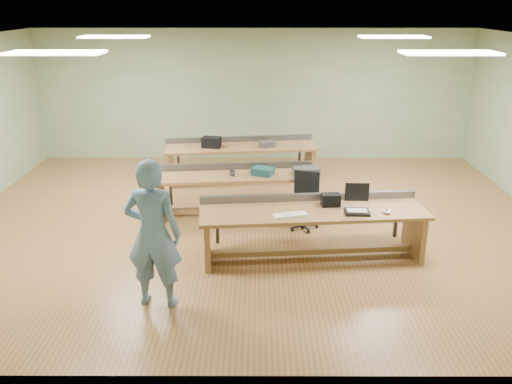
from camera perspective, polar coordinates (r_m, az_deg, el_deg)
floor at (r=9.28m, az=-0.26°, el=-3.23°), size 10.00×10.00×0.00m
ceiling at (r=8.57m, az=-0.29°, el=15.57°), size 10.00×10.00×0.00m
wall_back at (r=12.73m, az=-0.14°, el=10.13°), size 10.00×0.04×3.00m
wall_front at (r=5.02m, az=-0.61°, el=-5.27°), size 10.00×0.04×3.00m
fluor_panels at (r=8.57m, az=-0.29°, el=15.37°), size 6.20×3.50×0.03m
workbench_front at (r=7.94m, az=5.95°, el=-3.04°), size 3.33×1.15×0.86m
workbench_mid at (r=9.46m, az=-2.20°, el=0.80°), size 2.84×0.99×0.86m
workbench_back at (r=11.29m, az=-1.58°, el=3.99°), size 3.19×1.21×0.86m
person at (r=6.64m, az=-10.77°, el=-4.38°), size 0.74×0.53×1.90m
laptop_base at (r=7.80m, az=10.60°, el=-2.07°), size 0.35×0.29×0.04m
laptop_screen at (r=7.84m, az=10.58°, el=0.00°), size 0.34×0.03×0.27m
keyboard at (r=7.58m, az=3.59°, el=-2.45°), size 0.50×0.28×0.03m
trackball_mouse at (r=7.88m, az=13.64°, el=-1.98°), size 0.16×0.17×0.06m
camera_bag at (r=7.99m, az=7.88°, el=-0.83°), size 0.28×0.19×0.18m
task_chair at (r=9.02m, az=5.09°, el=-1.67°), size 0.63×0.63×0.94m
parts_bin_teal at (r=9.33m, az=0.72°, el=2.19°), size 0.43×0.38×0.12m
parts_bin_grey at (r=9.39m, az=5.31°, el=2.22°), size 0.48×0.34×0.12m
mug at (r=9.29m, az=-2.51°, el=1.99°), size 0.12×0.12×0.09m
drinks_can at (r=9.25m, az=-2.08°, el=2.01°), size 0.08×0.08×0.12m
storage_box_back at (r=11.12m, az=-4.72°, el=5.24°), size 0.41×0.32×0.21m
tray_back at (r=11.13m, az=1.16°, el=5.08°), size 0.35×0.30×0.12m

